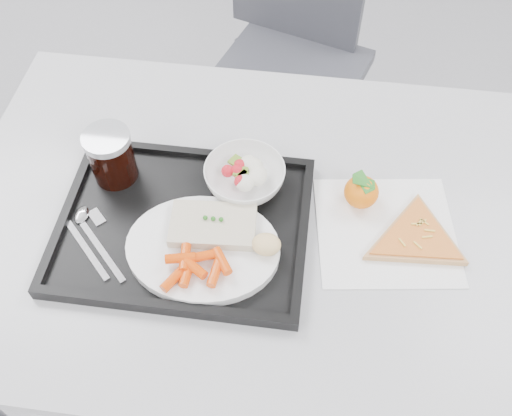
% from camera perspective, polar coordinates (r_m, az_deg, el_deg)
% --- Properties ---
extents(room, '(6.04, 7.04, 2.84)m').
position_cam_1_polar(room, '(0.38, -1.82, 19.39)').
color(room, gray).
rests_on(room, ground).
extents(table, '(1.20, 0.80, 0.75)m').
position_cam_1_polar(table, '(1.12, 1.43, -2.76)').
color(table, silver).
rests_on(table, ground).
extents(chair, '(0.53, 0.53, 0.93)m').
position_cam_1_polar(chair, '(1.79, 3.57, 16.75)').
color(chair, '#37373E').
rests_on(chair, ground).
extents(tray, '(0.45, 0.35, 0.03)m').
position_cam_1_polar(tray, '(1.05, -7.21, -1.78)').
color(tray, black).
rests_on(tray, table).
extents(dinner_plate, '(0.27, 0.27, 0.02)m').
position_cam_1_polar(dinner_plate, '(1.00, -5.32, -4.05)').
color(dinner_plate, white).
rests_on(dinner_plate, tray).
extents(fish_fillet, '(0.16, 0.10, 0.03)m').
position_cam_1_polar(fish_fillet, '(1.00, -4.31, -1.72)').
color(fish_fillet, beige).
rests_on(fish_fillet, dinner_plate).
extents(bread_roll, '(0.06, 0.06, 0.03)m').
position_cam_1_polar(bread_roll, '(0.97, 1.04, -3.66)').
color(bread_roll, '#DDB47E').
rests_on(bread_roll, dinner_plate).
extents(salad_bowl, '(0.15, 0.15, 0.05)m').
position_cam_1_polar(salad_bowl, '(1.07, -1.13, 3.16)').
color(salad_bowl, white).
rests_on(salad_bowl, tray).
extents(cola_glass, '(0.09, 0.09, 0.11)m').
position_cam_1_polar(cola_glass, '(1.10, -14.29, 5.13)').
color(cola_glass, black).
rests_on(cola_glass, tray).
extents(cutlery, '(0.14, 0.15, 0.01)m').
position_cam_1_polar(cutlery, '(1.06, -16.22, -2.66)').
color(cutlery, silver).
rests_on(cutlery, tray).
extents(napkin, '(0.28, 0.27, 0.00)m').
position_cam_1_polar(napkin, '(1.07, 12.86, -2.23)').
color(napkin, white).
rests_on(napkin, table).
extents(tangerine, '(0.08, 0.08, 0.07)m').
position_cam_1_polar(tangerine, '(1.07, 10.49, 1.61)').
color(tangerine, orange).
rests_on(tangerine, napkin).
extents(pizza_slice, '(0.30, 0.30, 0.02)m').
position_cam_1_polar(pizza_slice, '(1.06, 15.72, -2.88)').
color(pizza_slice, tan).
rests_on(pizza_slice, napkin).
extents(carrot_pile, '(0.12, 0.09, 0.03)m').
position_cam_1_polar(carrot_pile, '(0.96, -6.13, -5.74)').
color(carrot_pile, '#E24508').
rests_on(carrot_pile, dinner_plate).
extents(salad_contents, '(0.09, 0.08, 0.03)m').
position_cam_1_polar(salad_contents, '(1.06, -0.79, 3.56)').
color(salad_contents, red).
rests_on(salad_contents, salad_bowl).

